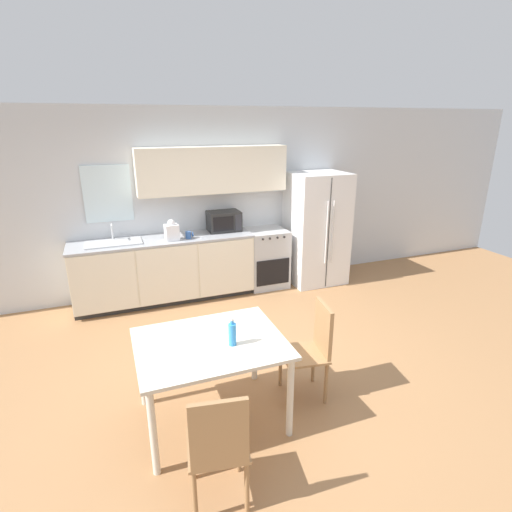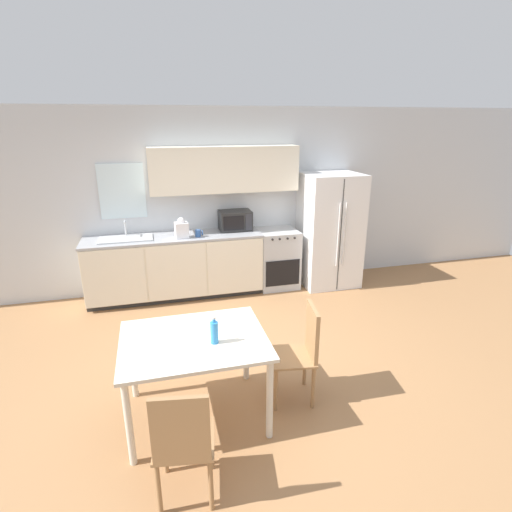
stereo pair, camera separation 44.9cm
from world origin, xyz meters
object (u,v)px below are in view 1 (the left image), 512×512
object	(u,v)px
microwave	(224,221)
dining_chair_near	(218,444)
dining_table	(211,352)
oven_range	(266,258)
refrigerator	(316,228)
coffee_mug	(189,235)
drink_bottle	(232,334)
dining_chair_side	(314,344)

from	to	relation	value
microwave	dining_chair_near	distance (m)	3.81
dining_table	oven_range	bearing A→B (deg)	59.25
refrigerator	coffee_mug	bearing A→B (deg)	-178.70
drink_bottle	dining_chair_near	bearing A→B (deg)	-114.35
oven_range	microwave	bearing A→B (deg)	171.31
dining_chair_side	drink_bottle	world-z (taller)	drink_bottle
oven_range	dining_chair_side	size ratio (longest dim) A/B	0.98
drink_bottle	dining_table	bearing A→B (deg)	146.27
microwave	dining_chair_side	xyz separation A→B (m)	(0.04, -2.75, -0.54)
oven_range	coffee_mug	distance (m)	1.34
oven_range	dining_chair_near	distance (m)	3.92
dining_table	dining_chair_near	xyz separation A→B (m)	(-0.18, -0.85, -0.14)
refrigerator	microwave	xyz separation A→B (m)	(-1.47, 0.18, 0.20)
oven_range	drink_bottle	world-z (taller)	drink_bottle
refrigerator	dining_table	bearing A→B (deg)	-133.12
drink_bottle	oven_range	bearing A→B (deg)	62.79
coffee_mug	drink_bottle	distance (m)	2.64
dining_chair_near	refrigerator	bearing A→B (deg)	62.09
refrigerator	drink_bottle	world-z (taller)	refrigerator
refrigerator	drink_bottle	xyz separation A→B (m)	(-2.25, -2.68, -0.00)
oven_range	coffee_mug	size ratio (longest dim) A/B	8.19
microwave	drink_bottle	distance (m)	2.97
coffee_mug	dining_table	bearing A→B (deg)	-98.09
drink_bottle	dining_chair_side	bearing A→B (deg)	7.82
refrigerator	coffee_mug	world-z (taller)	refrigerator
microwave	coffee_mug	xyz separation A→B (m)	(-0.58, -0.23, -0.10)
dining_table	dining_chair_near	bearing A→B (deg)	-101.73
oven_range	dining_table	xyz separation A→B (m)	(-1.58, -2.65, 0.22)
dining_chair_near	drink_bottle	xyz separation A→B (m)	(0.34, 0.74, 0.34)
dining_table	dining_chair_side	distance (m)	0.99
oven_range	refrigerator	world-z (taller)	refrigerator
oven_range	dining_chair_side	world-z (taller)	dining_chair_side
dining_chair_near	microwave	bearing A→B (deg)	81.93
dining_table	microwave	bearing A→B (deg)	71.12
oven_range	microwave	xyz separation A→B (m)	(-0.64, 0.10, 0.63)
microwave	refrigerator	bearing A→B (deg)	-7.07
refrigerator	coffee_mug	xyz separation A→B (m)	(-2.05, -0.05, 0.11)
refrigerator	drink_bottle	bearing A→B (deg)	-130.02
coffee_mug	dining_chair_near	distance (m)	3.44
refrigerator	dining_chair_near	size ratio (longest dim) A/B	1.88
microwave	dining_table	world-z (taller)	microwave
coffee_mug	dining_table	distance (m)	2.57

